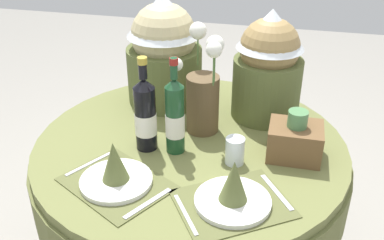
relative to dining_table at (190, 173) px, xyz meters
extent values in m
cylinder|color=olive|center=(0.00, 0.00, 0.13)|extent=(1.19, 1.19, 0.04)
cylinder|color=#626738|center=(0.00, 0.00, 0.01)|extent=(1.21, 1.21, 0.20)
cylinder|color=black|center=(0.00, 0.00, -0.25)|extent=(0.12, 0.12, 0.71)
cube|color=brown|center=(-0.18, -0.31, 0.15)|extent=(0.42, 0.40, 0.00)
cylinder|color=white|center=(-0.18, -0.31, 0.16)|extent=(0.24, 0.24, 0.02)
cone|color=#606B38|center=(-0.18, -0.31, 0.24)|extent=(0.09, 0.09, 0.14)
cube|color=silver|center=(-0.31, -0.23, 0.15)|extent=(0.11, 0.17, 0.00)
cube|color=silver|center=(-0.04, -0.39, 0.15)|extent=(0.11, 0.17, 0.00)
cube|color=brown|center=(0.21, -0.32, 0.15)|extent=(0.43, 0.40, 0.00)
cylinder|color=white|center=(0.21, -0.32, 0.16)|extent=(0.24, 0.24, 0.02)
cone|color=#606B38|center=(0.21, -0.32, 0.24)|extent=(0.09, 0.09, 0.14)
cube|color=silver|center=(0.08, -0.41, 0.15)|extent=(0.11, 0.17, 0.00)
cube|color=silver|center=(0.34, -0.24, 0.15)|extent=(0.12, 0.17, 0.00)
cylinder|color=brown|center=(0.03, 0.10, 0.26)|extent=(0.13, 0.13, 0.23)
sphere|color=white|center=(-0.02, 0.21, 0.52)|extent=(0.07, 0.07, 0.07)
cylinder|color=#4C7038|center=(-0.02, 0.21, 0.43)|extent=(0.01, 0.01, 0.12)
sphere|color=white|center=(0.07, 0.07, 0.52)|extent=(0.07, 0.07, 0.07)
cylinder|color=#4C7038|center=(0.07, 0.07, 0.44)|extent=(0.01, 0.01, 0.12)
sphere|color=white|center=(0.08, 0.04, 0.51)|extent=(0.06, 0.06, 0.06)
cylinder|color=#4C7038|center=(0.08, 0.04, 0.43)|extent=(0.01, 0.01, 0.12)
sphere|color=white|center=(-0.06, 0.03, 0.45)|extent=(0.05, 0.05, 0.05)
cylinder|color=#4C7038|center=(-0.06, 0.03, 0.40)|extent=(0.01, 0.01, 0.05)
cylinder|color=black|center=(-0.15, -0.07, 0.27)|extent=(0.08, 0.08, 0.25)
cylinder|color=silver|center=(-0.15, -0.07, 0.25)|extent=(0.08, 0.08, 0.08)
cone|color=black|center=(-0.15, -0.07, 0.41)|extent=(0.08, 0.08, 0.04)
cylinder|color=black|center=(-0.15, -0.07, 0.47)|extent=(0.03, 0.03, 0.08)
cylinder|color=#B29933|center=(-0.15, -0.07, 0.49)|extent=(0.03, 0.03, 0.02)
cylinder|color=#194223|center=(-0.04, -0.07, 0.28)|extent=(0.07, 0.07, 0.26)
cylinder|color=silver|center=(-0.04, -0.07, 0.25)|extent=(0.07, 0.07, 0.09)
cone|color=#194223|center=(-0.04, -0.07, 0.42)|extent=(0.07, 0.07, 0.03)
cylinder|color=#194223|center=(-0.04, -0.07, 0.47)|extent=(0.03, 0.03, 0.08)
cylinder|color=maroon|center=(-0.04, -0.07, 0.50)|extent=(0.03, 0.03, 0.02)
cylinder|color=silver|center=(0.18, -0.10, 0.20)|extent=(0.07, 0.07, 0.10)
cylinder|color=#566033|center=(-0.19, 0.33, 0.27)|extent=(0.33, 0.33, 0.24)
sphere|color=#C6B784|center=(-0.19, 0.33, 0.45)|extent=(0.28, 0.28, 0.28)
cone|color=silver|center=(-0.19, 0.33, 0.54)|extent=(0.31, 0.31, 0.18)
cylinder|color=#566033|center=(0.25, 0.29, 0.27)|extent=(0.28, 0.28, 0.25)
sphere|color=#9E7F4C|center=(0.25, 0.29, 0.44)|extent=(0.24, 0.24, 0.24)
cone|color=silver|center=(0.25, 0.29, 0.52)|extent=(0.27, 0.27, 0.15)
cube|color=brown|center=(0.39, -0.01, 0.21)|extent=(0.19, 0.16, 0.12)
cylinder|color=#4C7F4C|center=(0.39, -0.01, 0.30)|extent=(0.07, 0.07, 0.06)
camera|label=1|loc=(0.34, -1.41, 1.06)|focal=41.76mm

